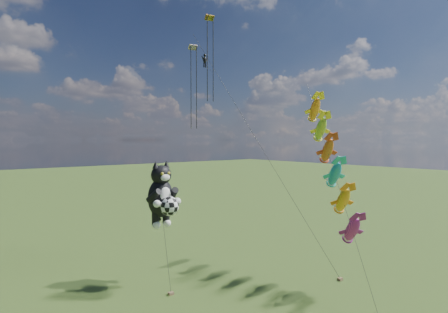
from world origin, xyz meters
TOP-DOWN VIEW (x-y plane):
  - cat_kite_rig at (5.38, 7.44)m, footprint 2.63×4.21m
  - fish_windsock_rig at (17.63, -0.32)m, footprint 9.15×13.22m
  - parafoil_rig at (13.93, 12.61)m, footprint 4.18×17.18m

SIDE VIEW (x-z plane):
  - cat_kite_rig at x=5.38m, z-range 2.27..12.40m
  - fish_windsock_rig at x=17.63m, z-range 1.10..18.75m
  - parafoil_rig at x=13.93m, z-range 7.40..32.20m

